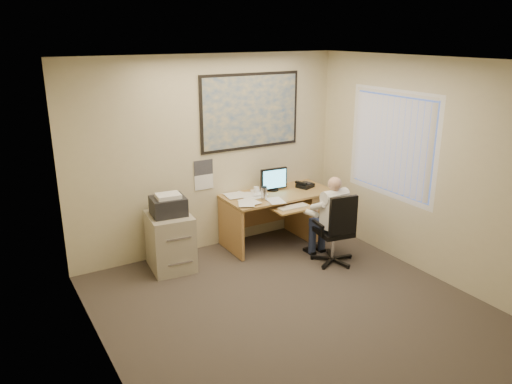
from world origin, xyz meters
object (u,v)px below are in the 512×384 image
person (333,220)px  office_chair (336,243)px  filing_cabinet (170,236)px  desk (296,209)px

person → office_chair: bearing=-86.4°
filing_cabinet → office_chair: (1.95, -0.99, -0.15)m
desk → person: bearing=-94.1°
desk → office_chair: (-0.06, -1.02, -0.15)m
desk → filing_cabinet: desk is taller
filing_cabinet → desk: bearing=6.7°
desk → person: person is taller
desk → person: size_ratio=1.35×
desk → filing_cabinet: (-2.01, -0.03, -0.00)m
desk → filing_cabinet: 2.01m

